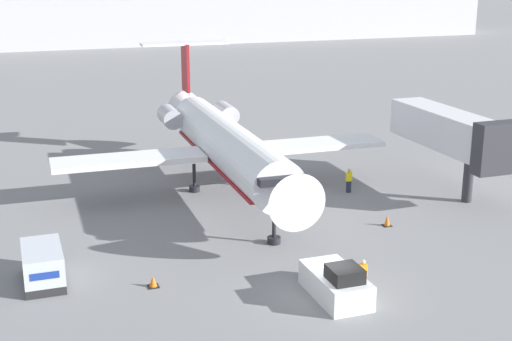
% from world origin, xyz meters
% --- Properties ---
extents(ground_plane, '(600.00, 600.00, 0.00)m').
position_xyz_m(ground_plane, '(0.00, 0.00, 0.00)').
color(ground_plane, slate).
extents(terminal_building, '(180.00, 16.80, 14.36)m').
position_xyz_m(terminal_building, '(0.00, 120.00, 7.21)').
color(terminal_building, '#B2B2B7').
rests_on(terminal_building, ground).
extents(airplane_main, '(24.18, 27.39, 9.51)m').
position_xyz_m(airplane_main, '(0.31, 17.92, 3.67)').
color(airplane_main, white).
rests_on(airplane_main, ground).
extents(pushback_tug, '(2.18, 4.35, 2.00)m').
position_xyz_m(pushback_tug, '(0.44, -0.03, 0.76)').
color(pushback_tug, silver).
rests_on(pushback_tug, ground).
extents(luggage_cart, '(1.98, 3.81, 1.91)m').
position_xyz_m(luggage_cart, '(-13.08, 6.58, 0.96)').
color(luggage_cart, '#232326').
rests_on(luggage_cart, ground).
extents(worker_near_tug, '(0.40, 0.25, 1.76)m').
position_xyz_m(worker_near_tug, '(1.95, 0.07, 0.92)').
color(worker_near_tug, '#232838').
rests_on(worker_near_tug, ground).
extents(worker_by_wing, '(0.40, 0.25, 1.77)m').
position_xyz_m(worker_by_wing, '(8.65, 14.95, 0.93)').
color(worker_by_wing, '#232838').
rests_on(worker_by_wing, ground).
extents(traffic_cone_left, '(0.57, 0.57, 0.59)m').
position_xyz_m(traffic_cone_left, '(-7.85, 4.17, 0.28)').
color(traffic_cone_left, black).
rests_on(traffic_cone_left, ground).
extents(traffic_cone_right, '(0.53, 0.53, 0.72)m').
position_xyz_m(traffic_cone_right, '(7.85, 7.96, 0.34)').
color(traffic_cone_right, black).
rests_on(traffic_cone_right, ground).
extents(jet_bridge, '(3.20, 11.93, 6.19)m').
position_xyz_m(jet_bridge, '(15.46, 12.63, 4.45)').
color(jet_bridge, '#2D2D33').
rests_on(jet_bridge, ground).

